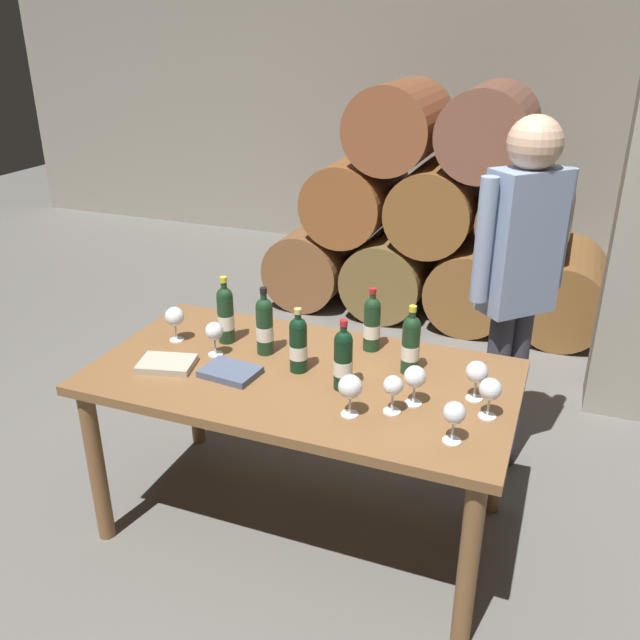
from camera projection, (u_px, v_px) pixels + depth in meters
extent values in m
plane|color=#66635E|center=(304.00, 521.00, 3.01)|extent=(14.00, 14.00, 0.00)
cube|color=gray|center=(480.00, 102.00, 6.02)|extent=(10.00, 0.24, 2.80)
cylinder|color=brown|center=(318.00, 259.00, 5.41)|extent=(0.60, 0.90, 0.60)
cylinder|color=brown|center=(394.00, 269.00, 5.21)|extent=(0.60, 0.90, 0.60)
cylinder|color=brown|center=(475.00, 279.00, 5.00)|extent=(0.60, 0.90, 0.60)
cylinder|color=brown|center=(564.00, 290.00, 4.79)|extent=(0.60, 0.90, 0.60)
cylinder|color=brown|center=(357.00, 196.00, 5.09)|extent=(0.60, 0.90, 0.60)
cylinder|color=brown|center=(439.00, 204.00, 4.88)|extent=(0.60, 0.90, 0.60)
cylinder|color=brown|center=(528.00, 212.00, 4.67)|extent=(0.60, 0.90, 0.60)
cylinder|color=brown|center=(400.00, 124.00, 4.76)|extent=(0.60, 0.90, 0.60)
cylinder|color=brown|center=(490.00, 129.00, 4.55)|extent=(0.60, 0.90, 0.60)
cube|color=brown|center=(302.00, 377.00, 2.71)|extent=(1.70, 0.90, 0.04)
cylinder|color=brown|center=(97.00, 467.00, 2.78)|extent=(0.07, 0.07, 0.72)
cylinder|color=brown|center=(468.00, 566.00, 2.28)|extent=(0.07, 0.07, 0.72)
cylinder|color=brown|center=(194.00, 381.00, 3.45)|extent=(0.07, 0.07, 0.72)
cylinder|color=brown|center=(499.00, 443.00, 2.94)|extent=(0.07, 0.07, 0.72)
cylinder|color=black|center=(343.00, 365.00, 2.55)|extent=(0.07, 0.07, 0.20)
sphere|color=black|center=(343.00, 340.00, 2.50)|extent=(0.07, 0.07, 0.07)
cylinder|color=black|center=(344.00, 333.00, 2.49)|extent=(0.03, 0.03, 0.06)
cylinder|color=#B21E23|center=(344.00, 323.00, 2.48)|extent=(0.03, 0.03, 0.02)
cylinder|color=silver|center=(343.00, 367.00, 2.55)|extent=(0.07, 0.07, 0.06)
cylinder|color=#19381E|center=(265.00, 330.00, 2.82)|extent=(0.07, 0.07, 0.21)
sphere|color=#19381E|center=(264.00, 306.00, 2.78)|extent=(0.07, 0.07, 0.07)
cylinder|color=#19381E|center=(264.00, 300.00, 2.77)|extent=(0.03, 0.03, 0.07)
cylinder|color=black|center=(263.00, 290.00, 2.75)|extent=(0.03, 0.03, 0.02)
cylinder|color=silver|center=(265.00, 333.00, 2.83)|extent=(0.07, 0.07, 0.06)
cylinder|color=black|center=(298.00, 349.00, 2.68)|extent=(0.07, 0.07, 0.19)
sphere|color=black|center=(298.00, 326.00, 2.64)|extent=(0.07, 0.07, 0.07)
cylinder|color=black|center=(298.00, 321.00, 2.63)|extent=(0.03, 0.03, 0.06)
cylinder|color=tan|center=(298.00, 311.00, 2.61)|extent=(0.03, 0.03, 0.02)
cylinder|color=silver|center=(298.00, 351.00, 2.68)|extent=(0.07, 0.07, 0.06)
cylinder|color=#19381E|center=(226.00, 319.00, 2.92)|extent=(0.07, 0.07, 0.21)
sphere|color=#19381E|center=(224.00, 295.00, 2.88)|extent=(0.07, 0.07, 0.07)
cylinder|color=#19381E|center=(224.00, 290.00, 2.87)|extent=(0.03, 0.03, 0.07)
cylinder|color=gold|center=(223.00, 280.00, 2.85)|extent=(0.03, 0.03, 0.02)
cylinder|color=silver|center=(226.00, 322.00, 2.93)|extent=(0.07, 0.07, 0.06)
cylinder|color=#19381E|center=(410.00, 350.00, 2.66)|extent=(0.07, 0.07, 0.20)
sphere|color=#19381E|center=(412.00, 325.00, 2.62)|extent=(0.07, 0.07, 0.07)
cylinder|color=#19381E|center=(412.00, 319.00, 2.61)|extent=(0.03, 0.03, 0.06)
cylinder|color=gold|center=(413.00, 309.00, 2.59)|extent=(0.03, 0.03, 0.02)
cylinder|color=silver|center=(410.00, 352.00, 2.67)|extent=(0.07, 0.07, 0.06)
cylinder|color=#19381E|center=(372.00, 328.00, 2.86)|extent=(0.07, 0.07, 0.20)
sphere|color=#19381E|center=(372.00, 306.00, 2.81)|extent=(0.07, 0.07, 0.07)
cylinder|color=#19381E|center=(373.00, 300.00, 2.80)|extent=(0.03, 0.03, 0.06)
cylinder|color=#B21E23|center=(373.00, 291.00, 2.79)|extent=(0.03, 0.03, 0.02)
cylinder|color=silver|center=(372.00, 330.00, 2.86)|extent=(0.07, 0.07, 0.06)
cylinder|color=white|center=(350.00, 414.00, 2.41)|extent=(0.06, 0.06, 0.00)
cylinder|color=white|center=(350.00, 405.00, 2.39)|extent=(0.01, 0.01, 0.07)
sphere|color=white|center=(350.00, 387.00, 2.36)|extent=(0.09, 0.09, 0.09)
cylinder|color=white|center=(487.00, 416.00, 2.40)|extent=(0.06, 0.06, 0.00)
cylinder|color=white|center=(488.00, 407.00, 2.38)|extent=(0.01, 0.01, 0.07)
sphere|color=white|center=(490.00, 389.00, 2.35)|extent=(0.08, 0.08, 0.08)
cylinder|color=white|center=(392.00, 411.00, 2.43)|extent=(0.06, 0.06, 0.00)
cylinder|color=white|center=(392.00, 402.00, 2.41)|extent=(0.01, 0.01, 0.07)
sphere|color=white|center=(393.00, 385.00, 2.38)|extent=(0.07, 0.07, 0.07)
cylinder|color=white|center=(474.00, 398.00, 2.51)|extent=(0.06, 0.06, 0.00)
cylinder|color=white|center=(475.00, 389.00, 2.49)|extent=(0.01, 0.01, 0.07)
sphere|color=white|center=(477.00, 372.00, 2.46)|extent=(0.08, 0.08, 0.08)
cylinder|color=white|center=(413.00, 403.00, 2.48)|extent=(0.06, 0.06, 0.00)
cylinder|color=white|center=(414.00, 394.00, 2.46)|extent=(0.01, 0.01, 0.07)
sphere|color=white|center=(415.00, 377.00, 2.43)|extent=(0.08, 0.08, 0.08)
cylinder|color=white|center=(177.00, 340.00, 2.97)|extent=(0.06, 0.06, 0.00)
cylinder|color=white|center=(176.00, 332.00, 2.96)|extent=(0.01, 0.01, 0.07)
sphere|color=white|center=(175.00, 316.00, 2.93)|extent=(0.09, 0.09, 0.09)
cylinder|color=white|center=(452.00, 441.00, 2.26)|extent=(0.06, 0.06, 0.00)
cylinder|color=white|center=(453.00, 431.00, 2.24)|extent=(0.01, 0.01, 0.07)
sphere|color=white|center=(454.00, 413.00, 2.21)|extent=(0.08, 0.08, 0.08)
cylinder|color=white|center=(216.00, 354.00, 2.84)|extent=(0.06, 0.06, 0.00)
cylinder|color=white|center=(215.00, 346.00, 2.83)|extent=(0.01, 0.01, 0.07)
sphere|color=white|center=(214.00, 331.00, 2.80)|extent=(0.08, 0.08, 0.08)
cube|color=#B2A893|center=(167.00, 364.00, 2.74)|extent=(0.25, 0.21, 0.03)
cube|color=#4C5670|center=(230.00, 372.00, 2.68)|extent=(0.24, 0.18, 0.03)
cylinder|color=#383842|center=(512.00, 388.00, 3.25)|extent=(0.11, 0.11, 0.85)
cylinder|color=#383842|center=(494.00, 393.00, 3.21)|extent=(0.11, 0.11, 0.85)
cube|color=#8499BC|center=(522.00, 242.00, 2.93)|extent=(0.35, 0.35, 0.64)
cylinder|color=#8499BC|center=(561.00, 229.00, 2.99)|extent=(0.08, 0.08, 0.54)
cylinder|color=#8499BC|center=(484.00, 241.00, 2.83)|extent=(0.08, 0.08, 0.54)
sphere|color=tan|center=(535.00, 143.00, 2.75)|extent=(0.23, 0.23, 0.23)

